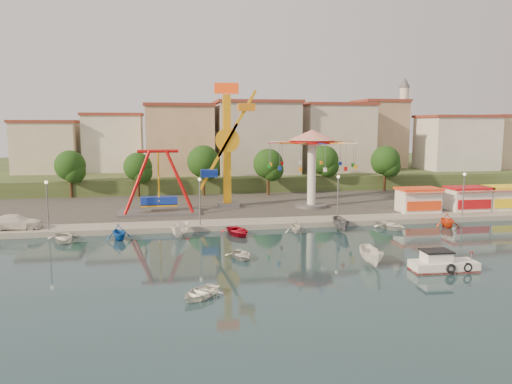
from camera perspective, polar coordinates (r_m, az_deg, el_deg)
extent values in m
plane|color=#132D36|center=(44.90, 5.02, -7.44)|extent=(200.00, 200.00, 0.00)
cube|color=#9E998E|center=(105.06, -3.72, 1.55)|extent=(200.00, 100.00, 0.60)
cube|color=#4C4944|center=(73.56, -1.00, -0.91)|extent=(90.00, 28.00, 0.01)
cube|color=#384C26|center=(109.89, -4.01, 2.46)|extent=(200.00, 60.00, 3.00)
cube|color=#59595E|center=(63.94, -10.97, -2.26)|extent=(10.00, 5.00, 0.30)
cube|color=#122DA2|center=(63.71, -11.00, -0.97)|extent=(4.50, 1.40, 1.00)
cylinder|color=#AF0E0E|center=(63.07, -11.15, 4.60)|extent=(5.00, 0.40, 0.40)
cube|color=#59595E|center=(68.06, -3.29, -1.43)|extent=(3.00, 3.00, 0.50)
cube|color=orange|center=(67.27, -3.34, 4.68)|extent=(1.00, 1.00, 15.00)
cube|color=#E63D0C|center=(67.32, -3.40, 11.75)|extent=(3.20, 0.50, 1.40)
cylinder|color=orange|center=(66.41, -3.27, 5.93)|extent=(3.20, 0.50, 3.20)
cube|color=orange|center=(66.33, -2.18, 7.81)|extent=(5.31, 0.35, 8.83)
cube|color=orange|center=(66.55, -1.11, 9.67)|extent=(2.20, 1.20, 1.00)
cylinder|color=#59595E|center=(67.66, 6.32, -1.56)|extent=(4.40, 4.40, 0.40)
cylinder|color=white|center=(67.10, 6.37, 2.06)|extent=(1.10, 1.10, 9.00)
cylinder|color=#AF0E0E|center=(66.80, 6.43, 5.73)|extent=(6.00, 6.00, 0.50)
cone|color=red|center=(66.77, 6.44, 6.51)|extent=(6.40, 6.40, 1.40)
cube|color=white|center=(66.89, 18.05, -0.97)|extent=(5.00, 3.00, 2.80)
cube|color=#ED3F15|center=(66.68, 18.10, 0.34)|extent=(5.40, 3.40, 0.25)
cube|color=red|center=(65.25, 18.79, -0.15)|extent=(5.00, 0.77, 0.43)
cube|color=white|center=(70.39, 23.02, -0.79)|extent=(5.00, 3.00, 2.80)
cube|color=#B60E14|center=(70.19, 23.09, 0.46)|extent=(5.40, 3.40, 0.25)
cube|color=red|center=(68.83, 23.84, -0.01)|extent=(5.00, 0.77, 0.43)
cube|color=white|center=(73.29, 26.38, -0.67)|extent=(5.00, 3.00, 2.80)
cube|color=yellow|center=(73.10, 26.46, 0.54)|extent=(5.40, 3.40, 0.25)
cube|color=red|center=(71.79, 27.24, 0.09)|extent=(5.00, 0.77, 0.43)
cylinder|color=#59595E|center=(56.94, -22.72, -1.57)|extent=(0.14, 0.14, 5.00)
cylinder|color=#59595E|center=(55.60, -6.43, -1.22)|extent=(0.14, 0.14, 5.00)
cylinder|color=#59595E|center=(58.76, 9.34, -0.78)|extent=(0.14, 0.14, 5.00)
cylinder|color=#59595E|center=(65.78, 22.62, -0.37)|extent=(0.14, 0.14, 5.00)
cylinder|color=#382314|center=(80.71, -20.37, 0.66)|extent=(0.44, 0.44, 3.60)
sphere|color=black|center=(80.40, -20.48, 2.85)|extent=(4.60, 4.60, 4.60)
cylinder|color=#382314|center=(78.78, -13.30, 0.71)|extent=(0.44, 0.44, 3.40)
sphere|color=black|center=(78.48, -13.37, 2.83)|extent=(4.35, 4.35, 4.35)
cylinder|color=#382314|center=(78.35, -6.00, 1.03)|extent=(0.44, 0.44, 3.92)
sphere|color=black|center=(78.03, -6.04, 3.49)|extent=(5.02, 5.02, 5.02)
cylinder|color=#382314|center=(78.26, 1.39, 0.97)|extent=(0.44, 0.44, 3.66)
sphere|color=black|center=(77.95, 1.40, 3.26)|extent=(4.68, 4.68, 4.68)
cylinder|color=#382314|center=(83.63, 7.72, 1.39)|extent=(0.44, 0.44, 3.80)
sphere|color=black|center=(83.33, 7.77, 3.63)|extent=(4.86, 4.86, 4.86)
cylinder|color=#382314|center=(85.53, 14.49, 1.35)|extent=(0.44, 0.44, 3.77)
sphere|color=black|center=(85.24, 14.57, 3.51)|extent=(4.83, 4.83, 4.83)
cube|color=beige|center=(90.66, -24.15, 5.35)|extent=(9.26, 9.53, 11.87)
cube|color=silver|center=(93.85, -16.13, 4.80)|extent=(12.33, 9.01, 8.63)
cube|color=tan|center=(93.88, -8.09, 5.83)|extent=(11.95, 9.28, 11.23)
cube|color=beige|center=(92.28, 0.62, 5.24)|extent=(12.59, 10.50, 9.20)
cube|color=beige|center=(98.89, 7.98, 5.35)|extent=(10.75, 9.23, 9.24)
cube|color=tan|center=(102.02, 15.48, 5.78)|extent=(12.77, 10.96, 11.21)
cube|color=silver|center=(106.24, 21.64, 5.89)|extent=(8.23, 8.98, 12.36)
cube|color=beige|center=(116.94, 25.31, 4.94)|extent=(11.59, 10.93, 8.76)
cylinder|color=silver|center=(106.85, 16.45, 7.11)|extent=(1.80, 1.80, 16.00)
cylinder|color=#59595E|center=(106.93, 16.56, 9.78)|extent=(2.80, 2.80, 0.30)
cone|color=#59595E|center=(107.16, 16.64, 11.92)|extent=(2.20, 2.20, 2.00)
cube|color=white|center=(43.49, 20.65, -8.01)|extent=(5.36, 2.25, 0.95)
cube|color=#AF0E0E|center=(43.55, 20.63, -8.30)|extent=(5.36, 2.25, 0.17)
cube|color=white|center=(43.06, 19.89, -7.03)|extent=(2.18, 1.68, 0.95)
cube|color=black|center=(42.93, 19.93, -6.35)|extent=(2.40, 1.90, 0.13)
torus|color=black|center=(42.58, 21.38, -8.16)|extent=(0.81, 0.25, 0.80)
torus|color=black|center=(43.39, 23.03, -7.95)|extent=(0.81, 0.25, 0.80)
imported|color=silver|center=(44.35, -1.71, -7.17)|extent=(3.02, 3.68, 0.66)
imported|color=white|center=(34.96, -6.44, -11.35)|extent=(4.09, 4.20, 0.71)
imported|color=white|center=(43.27, 13.07, -7.14)|extent=(1.90, 4.16, 1.56)
imported|color=white|center=(59.19, -25.73, -3.10)|extent=(5.37, 2.21, 1.55)
imported|color=white|center=(53.93, -21.19, -4.89)|extent=(3.75, 4.60, 0.84)
imported|color=blue|center=(53.03, -15.41, -4.41)|extent=(3.48, 3.76, 1.63)
imported|color=white|center=(52.80, -8.66, -4.31)|extent=(2.60, 4.29, 1.55)
imported|color=red|center=(53.33, -2.11, -4.48)|extent=(3.86, 4.72, 0.86)
imported|color=silver|center=(54.48, 4.58, -3.90)|extent=(2.45, 2.84, 1.49)
imported|color=slate|center=(55.98, 9.71, -3.65)|extent=(1.77, 4.05, 1.53)
imported|color=white|center=(58.30, 15.25, -3.70)|extent=(3.96, 4.71, 0.83)
imported|color=#F24515|center=(61.40, 21.01, -3.01)|extent=(2.95, 3.32, 1.61)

